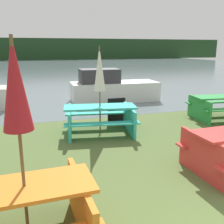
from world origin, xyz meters
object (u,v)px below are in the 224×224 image
picnic_table_teal (100,117)px  picnic_table_orange (26,210)px  signboard (116,110)px  umbrella_white (100,69)px  umbrella_crimson (15,86)px  boat (112,89)px  picnic_table_green (221,105)px

picnic_table_teal → picnic_table_orange: bearing=-116.8°
picnic_table_orange → signboard: (2.68, 4.69, -0.08)m
picnic_table_orange → umbrella_white: umbrella_white is taller
umbrella_crimson → boat: 8.76m
picnic_table_green → boat: bearing=121.5°
picnic_table_orange → picnic_table_green: picnic_table_orange is taller
picnic_table_orange → signboard: size_ratio=2.10×
umbrella_crimson → boat: (3.56, 7.89, -1.35)m
picnic_table_teal → umbrella_white: bearing=-82.9°
picnic_table_teal → signboard: bearing=49.9°
umbrella_white → boat: umbrella_white is taller
picnic_table_orange → picnic_table_teal: picnic_table_orange is taller
boat → picnic_table_orange: bearing=-111.9°
picnic_table_green → signboard: (-3.29, 0.73, -0.08)m
picnic_table_green → boat: size_ratio=0.51×
picnic_table_teal → picnic_table_green: size_ratio=1.08×
picnic_table_orange → umbrella_white: size_ratio=0.68×
picnic_table_orange → boat: (3.56, 7.89, 0.07)m
boat → signboard: 3.32m
umbrella_crimson → umbrella_white: umbrella_crimson is taller
umbrella_crimson → signboard: umbrella_crimson is taller
picnic_table_orange → boat: 8.66m
picnic_table_green → umbrella_crimson: (-5.98, -3.96, 1.42)m
picnic_table_green → picnic_table_orange: bearing=-146.5°
umbrella_crimson → umbrella_white: 4.22m
signboard → picnic_table_green: bearing=-12.5°
picnic_table_green → umbrella_white: umbrella_white is taller
umbrella_white → boat: bearing=68.1°
signboard → umbrella_white: bearing=-130.1°
signboard → umbrella_crimson: bearing=-119.8°
umbrella_white → picnic_table_teal: bearing=97.1°
umbrella_crimson → signboard: (2.68, 4.69, -1.50)m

